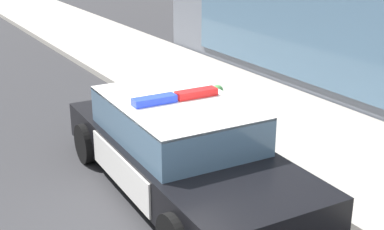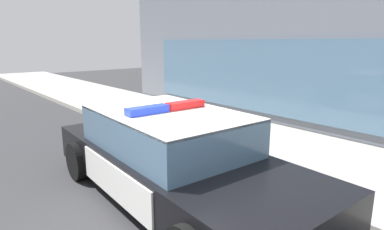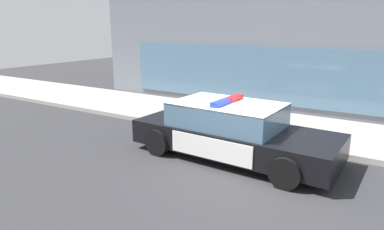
# 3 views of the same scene
# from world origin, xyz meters

# --- Properties ---
(ground) EXTENTS (48.00, 48.00, 0.00)m
(ground) POSITION_xyz_m (0.00, 0.00, 0.00)
(ground) COLOR #303033
(sidewalk) EXTENTS (48.00, 3.44, 0.15)m
(sidewalk) POSITION_xyz_m (0.00, 3.63, 0.07)
(sidewalk) COLOR #A39E93
(sidewalk) RESTS_ON ground
(police_cruiser) EXTENTS (5.15, 2.34, 1.49)m
(police_cruiser) POSITION_xyz_m (-0.92, 0.64, 0.68)
(police_cruiser) COLOR black
(police_cruiser) RESTS_ON ground
(fire_hydrant) EXTENTS (0.34, 0.39, 0.73)m
(fire_hydrant) POSITION_xyz_m (-2.78, 2.57, 0.50)
(fire_hydrant) COLOR #4C994C
(fire_hydrant) RESTS_ON sidewalk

